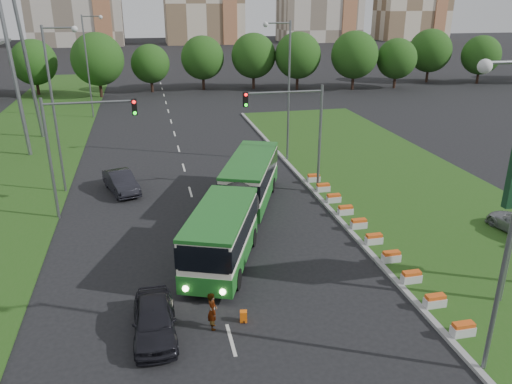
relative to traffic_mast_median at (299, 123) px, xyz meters
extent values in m
plane|color=black|center=(-4.78, -10.00, -5.35)|extent=(360.00, 360.00, 0.00)
cube|color=#234E16|center=(8.22, -2.00, -5.27)|extent=(14.00, 60.00, 0.15)
cube|color=gray|center=(1.27, -2.00, -5.26)|extent=(0.30, 60.00, 0.18)
cube|color=#234E16|center=(-22.78, 15.00, -5.30)|extent=(12.00, 110.00, 0.10)
cylinder|color=slate|center=(5.22, -16.00, -2.55)|extent=(0.24, 0.24, 5.60)
cylinder|color=slate|center=(1.62, 0.00, -1.35)|extent=(0.20, 0.20, 8.00)
cylinder|color=slate|center=(-1.13, 0.00, 2.25)|extent=(5.50, 0.14, 0.14)
cube|color=black|center=(-3.88, 0.00, 1.85)|extent=(0.32, 0.32, 1.00)
cylinder|color=slate|center=(-16.78, -1.00, -1.35)|extent=(0.20, 0.20, 8.00)
cylinder|color=slate|center=(-14.03, -1.00, 2.25)|extent=(5.50, 0.14, 0.14)
cube|color=black|center=(-11.28, -1.00, 1.85)|extent=(0.32, 0.32, 1.00)
cube|color=white|center=(-5.62, -10.02, -3.50)|extent=(2.65, 7.31, 2.86)
cube|color=white|center=(-5.62, -0.64, -3.50)|extent=(2.65, 8.90, 2.86)
cylinder|color=black|center=(-5.62, -5.73, -3.55)|extent=(2.65, 1.32, 2.65)
cube|color=#1C6220|center=(-5.62, -10.02, -4.45)|extent=(2.73, 7.36, 1.01)
cube|color=#1C6220|center=(-5.62, -0.64, -4.45)|extent=(2.73, 8.95, 1.01)
cube|color=black|center=(-5.62, -10.02, -3.02)|extent=(2.73, 7.36, 1.11)
cube|color=black|center=(-5.62, -0.64, -3.02)|extent=(2.73, 8.95, 1.11)
imported|color=black|center=(-10.91, -14.94, -4.58)|extent=(1.82, 4.54, 1.55)
imported|color=black|center=(-12.83, 3.16, -4.56)|extent=(3.04, 5.08, 1.58)
imported|color=gray|center=(-8.41, -15.01, -4.46)|extent=(0.43, 0.65, 1.77)
cube|color=orange|center=(-7.00, -14.84, -5.08)|extent=(0.32, 0.27, 0.54)
cylinder|color=black|center=(-7.00, -14.97, -5.29)|extent=(0.04, 0.13, 0.13)
camera|label=1|loc=(-10.54, -33.39, 8.20)|focal=35.00mm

